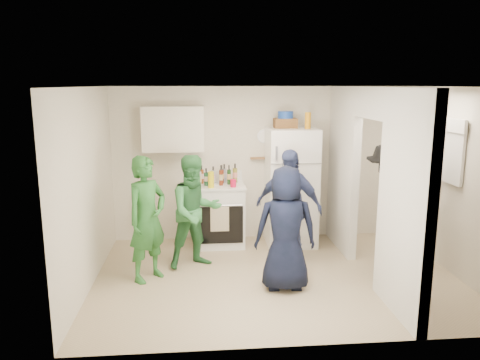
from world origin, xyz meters
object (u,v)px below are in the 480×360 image
(blue_bowl, at_px, (285,115))
(person_navy, at_px, (286,229))
(wicker_basket, at_px, (285,123))
(person_denim, at_px, (288,207))
(person_green_center, at_px, (195,212))
(person_green_left, at_px, (147,219))
(fridge, at_px, (291,187))
(yellow_cup_stack_top, at_px, (308,121))
(stove, at_px, (219,215))
(person_nook, at_px, (389,208))

(blue_bowl, relative_size, person_navy, 0.15)
(person_navy, bearing_deg, wicker_basket, -96.60)
(person_denim, bearing_deg, person_green_center, -149.21)
(wicker_basket, bearing_deg, person_green_left, -147.22)
(fridge, relative_size, person_denim, 1.12)
(fridge, bearing_deg, blue_bowl, 153.43)
(fridge, distance_m, yellow_cup_stack_top, 1.08)
(fridge, xyz_separation_m, person_navy, (-0.40, -1.70, -0.15))
(wicker_basket, bearing_deg, stove, -178.91)
(wicker_basket, relative_size, person_denim, 0.21)
(blue_bowl, distance_m, person_denim, 1.53)
(blue_bowl, bearing_deg, stove, -178.91)
(yellow_cup_stack_top, bearing_deg, person_green_left, -153.78)
(wicker_basket, relative_size, blue_bowl, 1.46)
(person_green_left, xyz_separation_m, person_navy, (1.73, -0.44, -0.04))
(fridge, relative_size, person_green_center, 1.17)
(person_denim, height_order, person_navy, person_denim)
(yellow_cup_stack_top, xyz_separation_m, person_denim, (-0.42, -0.75, -1.16))
(stove, height_order, person_denim, person_denim)
(person_nook, bearing_deg, person_green_center, -72.97)
(stove, bearing_deg, wicker_basket, 1.09)
(wicker_basket, bearing_deg, person_navy, -99.58)
(stove, xyz_separation_m, person_navy, (0.76, -1.73, 0.29))
(yellow_cup_stack_top, distance_m, person_navy, 2.09)
(person_green_left, height_order, person_navy, person_green_left)
(person_green_center, relative_size, person_denim, 0.96)
(person_green_left, distance_m, person_green_center, 0.73)
(person_green_left, relative_size, person_nook, 0.92)
(person_green_center, height_order, person_denim, person_denim)
(wicker_basket, bearing_deg, person_nook, -48.12)
(blue_bowl, distance_m, person_navy, 2.19)
(yellow_cup_stack_top, bearing_deg, person_denim, -119.37)
(yellow_cup_stack_top, bearing_deg, person_nook, -53.54)
(wicker_basket, xyz_separation_m, person_nook, (1.19, -1.33, -1.04))
(person_navy, distance_m, person_nook, 1.55)
(person_navy, relative_size, person_nook, 0.88)
(stove, xyz_separation_m, fridge, (1.15, -0.03, 0.44))
(stove, relative_size, person_green_center, 0.62)
(blue_bowl, bearing_deg, person_nook, -48.12)
(person_green_center, bearing_deg, person_denim, -21.27)
(wicker_basket, height_order, person_green_center, wicker_basket)
(fridge, height_order, person_green_left, fridge)
(person_green_left, relative_size, person_navy, 1.05)
(fridge, bearing_deg, person_navy, -103.09)
(person_green_center, height_order, person_nook, person_nook)
(stove, xyz_separation_m, blue_bowl, (1.05, 0.02, 1.57))
(stove, xyz_separation_m, wicker_basket, (1.05, 0.02, 1.44))
(person_nook, bearing_deg, fridge, -113.39)
(stove, bearing_deg, person_green_center, -112.01)
(stove, relative_size, person_navy, 0.63)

